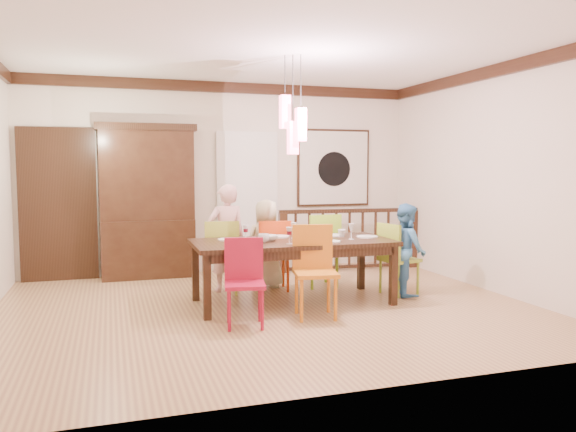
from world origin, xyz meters
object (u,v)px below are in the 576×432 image
object	(u,v)px
chair_far_left	(221,251)
chair_end_right	(399,253)
balustrade	(349,238)
person_far_mid	(266,244)
china_hutch	(147,201)
person_far_left	(227,238)
dining_table	(293,247)
person_end_right	(406,249)

from	to	relation	value
chair_far_left	chair_end_right	distance (m)	2.27
balustrade	person_far_mid	world-z (taller)	person_far_mid
china_hutch	chair_end_right	bearing A→B (deg)	-35.19
chair_end_right	balustrade	bearing A→B (deg)	-16.54
chair_far_left	person_far_left	size ratio (longest dim) A/B	0.68
dining_table	person_far_left	world-z (taller)	person_far_left
dining_table	chair_end_right	world-z (taller)	chair_end_right
person_far_left	person_far_mid	size ratio (longest dim) A/B	1.17
chair_end_right	person_end_right	size ratio (longest dim) A/B	0.78
chair_far_left	chair_end_right	size ratio (longest dim) A/B	1.04
balustrade	person_end_right	world-z (taller)	person_end_right
china_hutch	person_end_right	bearing A→B (deg)	-35.82
balustrade	person_end_right	xyz separation A→B (m)	(-0.03, -1.83, 0.08)
chair_far_left	person_far_mid	world-z (taller)	person_far_mid
person_end_right	china_hutch	bearing A→B (deg)	60.65
person_far_left	balustrade	bearing A→B (deg)	-164.85
person_far_left	person_far_mid	bearing A→B (deg)	174.58
chair_far_left	balustrade	xyz separation A→B (m)	(2.24, 1.03, -0.04)
china_hutch	person_end_right	size ratio (longest dim) A/B	1.92
china_hutch	chair_far_left	bearing A→B (deg)	-59.61
chair_end_right	person_far_left	distance (m)	2.23
person_end_right	dining_table	bearing A→B (deg)	94.76
balustrade	dining_table	bearing A→B (deg)	-125.90
chair_end_right	person_end_right	bearing A→B (deg)	-163.42
chair_end_right	chair_far_left	bearing A→B (deg)	57.84
china_hutch	person_far_mid	world-z (taller)	china_hutch
china_hutch	person_far_mid	xyz separation A→B (m)	(1.45, -1.23, -0.53)
person_end_right	balustrade	bearing A→B (deg)	5.46
chair_far_left	person_end_right	bearing A→B (deg)	165.27
chair_end_right	china_hutch	world-z (taller)	china_hutch
person_far_left	dining_table	bearing A→B (deg)	117.26
dining_table	chair_end_right	size ratio (longest dim) A/B	2.59
person_far_mid	person_end_right	world-z (taller)	person_far_mid
person_far_mid	person_end_right	bearing A→B (deg)	146.69
chair_far_left	person_end_right	xyz separation A→B (m)	(2.21, -0.80, 0.04)
person_far_left	person_end_right	distance (m)	2.30
chair_end_right	person_far_left	bearing A→B (deg)	54.10
balustrade	person_far_left	size ratio (longest dim) A/B	1.63
person_end_right	chair_end_right	bearing A→B (deg)	36.88
dining_table	person_far_left	distance (m)	1.07
china_hutch	dining_table	bearing A→B (deg)	-54.42
dining_table	person_end_right	size ratio (longest dim) A/B	2.03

